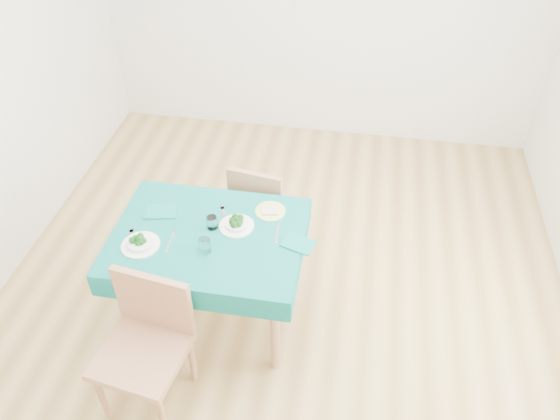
% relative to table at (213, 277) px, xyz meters
% --- Properties ---
extents(room_shell, '(4.02, 4.52, 2.73)m').
position_rel_table_xyz_m(room_shell, '(0.41, 0.19, 0.97)').
color(room_shell, olive).
rests_on(room_shell, ground).
extents(table, '(1.14, 0.87, 0.76)m').
position_rel_table_xyz_m(table, '(0.00, 0.00, 0.00)').
color(table, '#08605A').
rests_on(table, ground).
extents(chair_near, '(0.53, 0.57, 1.15)m').
position_rel_table_xyz_m(chair_near, '(-0.22, -0.66, 0.20)').
color(chair_near, '#9D6B4A').
rests_on(chair_near, ground).
extents(chair_far, '(0.44, 0.47, 0.96)m').
position_rel_table_xyz_m(chair_far, '(0.21, 0.69, 0.10)').
color(chair_far, '#9D6B4A').
rests_on(chair_far, ground).
extents(bowl_near, '(0.23, 0.23, 0.07)m').
position_rel_table_xyz_m(bowl_near, '(-0.36, -0.16, 0.41)').
color(bowl_near, white).
rests_on(bowl_near, table).
extents(bowl_far, '(0.21, 0.21, 0.06)m').
position_rel_table_xyz_m(bowl_far, '(0.16, 0.10, 0.41)').
color(bowl_far, white).
rests_on(bowl_far, table).
extents(fork_near, '(0.08, 0.18, 0.00)m').
position_rel_table_xyz_m(fork_near, '(-0.44, -0.12, 0.38)').
color(fork_near, silver).
rests_on(fork_near, table).
extents(knife_near, '(0.02, 0.19, 0.00)m').
position_rel_table_xyz_m(knife_near, '(-0.20, -0.09, 0.38)').
color(knife_near, silver).
rests_on(knife_near, table).
extents(fork_far, '(0.09, 0.17, 0.00)m').
position_rel_table_xyz_m(fork_far, '(0.06, 0.18, 0.38)').
color(fork_far, silver).
rests_on(fork_far, table).
extents(knife_far, '(0.03, 0.19, 0.00)m').
position_rel_table_xyz_m(knife_far, '(0.41, 0.08, 0.38)').
color(knife_far, silver).
rests_on(knife_far, table).
extents(napkin_near, '(0.22, 0.17, 0.01)m').
position_rel_table_xyz_m(napkin_near, '(-0.34, 0.15, 0.38)').
color(napkin_near, '#0C6A62').
rests_on(napkin_near, table).
extents(napkin_far, '(0.22, 0.18, 0.01)m').
position_rel_table_xyz_m(napkin_far, '(0.55, 0.01, 0.38)').
color(napkin_far, '#0C6A62').
rests_on(napkin_far, table).
extents(tumbler_center, '(0.06, 0.06, 0.08)m').
position_rel_table_xyz_m(tumbler_center, '(0.01, 0.07, 0.42)').
color(tumbler_center, white).
rests_on(tumbler_center, table).
extents(tumbler_side, '(0.07, 0.07, 0.09)m').
position_rel_table_xyz_m(tumbler_side, '(0.02, -0.13, 0.42)').
color(tumbler_side, white).
rests_on(tumbler_side, table).
extents(side_plate, '(0.19, 0.19, 0.01)m').
position_rel_table_xyz_m(side_plate, '(0.33, 0.27, 0.38)').
color(side_plate, '#D2DA6A').
rests_on(side_plate, table).
extents(bread_slice, '(0.11, 0.11, 0.01)m').
position_rel_table_xyz_m(bread_slice, '(0.33, 0.27, 0.40)').
color(bread_slice, beige).
rests_on(bread_slice, side_plate).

